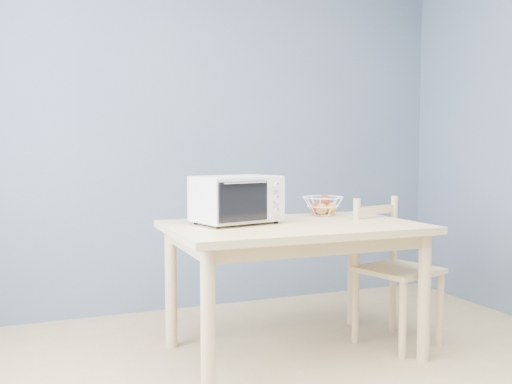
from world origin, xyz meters
name	(u,v)px	position (x,y,z in m)	size (l,w,h in m)	color
room	(363,112)	(0.00, 0.00, 1.30)	(4.01, 4.51, 2.61)	tan
dining_table	(293,241)	(0.24, 1.08, 0.65)	(1.40, 0.90, 0.75)	#D8BF81
toaster_oven	(234,199)	(-0.08, 1.18, 0.89)	(0.52, 0.43, 0.27)	silver
fruit_basket	(323,206)	(0.59, 1.38, 0.81)	(0.30, 0.30, 0.13)	white
dining_chair	(392,272)	(0.88, 1.03, 0.43)	(0.50, 0.50, 0.88)	#D8BF81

